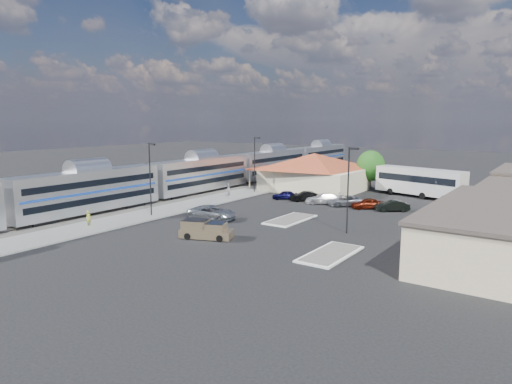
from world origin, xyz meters
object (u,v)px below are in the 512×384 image
Objects in this scene: station_depot at (314,172)px; coach_bus at (420,181)px; suv at (212,213)px; pickup_truck at (207,230)px.

coach_bus is (16.45, 3.18, -0.60)m from station_depot.
pickup_truck is at bearing -153.48° from suv.
suv is at bearing -88.54° from station_depot.
station_depot reaches higher than pickup_truck.
station_depot is at bearing -8.56° from suv.
suv is (-5.26, 7.10, -0.03)m from pickup_truck.
suv is 34.01m from coach_bus.
station_depot is 3.29× the size of pickup_truck.
pickup_truck is 38.68m from coach_bus.
pickup_truck is 0.40× the size of coach_bus.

